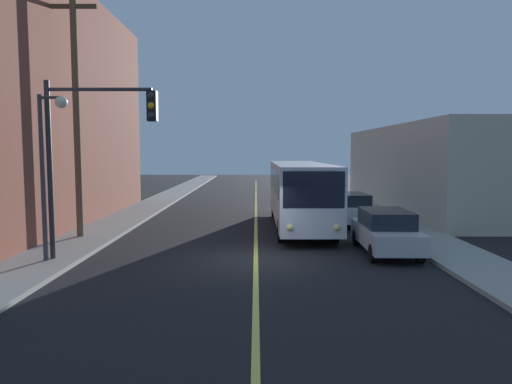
% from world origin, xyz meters
% --- Properties ---
extents(ground_plane, '(120.00, 120.00, 0.00)m').
position_xyz_m(ground_plane, '(0.00, 0.00, 0.00)').
color(ground_plane, black).
extents(sidewalk_left, '(2.50, 90.00, 0.15)m').
position_xyz_m(sidewalk_left, '(-7.25, 10.00, 0.07)').
color(sidewalk_left, gray).
rests_on(sidewalk_left, ground).
extents(sidewalk_right, '(2.50, 90.00, 0.15)m').
position_xyz_m(sidewalk_right, '(7.25, 10.00, 0.07)').
color(sidewalk_right, gray).
rests_on(sidewalk_right, ground).
extents(lane_stripe_center, '(0.16, 60.00, 0.01)m').
position_xyz_m(lane_stripe_center, '(0.00, 15.00, 0.01)').
color(lane_stripe_center, '#D8CC4C').
rests_on(lane_stripe_center, ground).
extents(building_right_warehouse, '(12.00, 21.31, 5.43)m').
position_xyz_m(building_right_warehouse, '(14.50, 15.06, 2.72)').
color(building_right_warehouse, beige).
rests_on(building_right_warehouse, ground).
extents(city_bus, '(2.58, 12.16, 3.20)m').
position_xyz_m(city_bus, '(2.20, 7.39, 1.82)').
color(city_bus, silver).
rests_on(city_bus, ground).
extents(parked_car_silver, '(1.90, 4.44, 1.62)m').
position_xyz_m(parked_car_silver, '(4.85, 1.01, 0.84)').
color(parked_car_silver, '#B7B7BC').
rests_on(parked_car_silver, ground).
extents(parked_car_white, '(1.97, 4.47, 1.62)m').
position_xyz_m(parked_car_white, '(4.92, 7.97, 0.84)').
color(parked_car_white, silver).
rests_on(parked_car_white, ground).
extents(utility_pole_near, '(2.40, 0.28, 11.14)m').
position_xyz_m(utility_pole_near, '(-7.59, 3.72, 6.24)').
color(utility_pole_near, brown).
rests_on(utility_pole_near, sidewalk_left).
extents(traffic_signal_left_corner, '(3.75, 0.48, 6.00)m').
position_xyz_m(traffic_signal_left_corner, '(-5.41, -0.47, 4.30)').
color(traffic_signal_left_corner, '#2D2D33').
rests_on(traffic_signal_left_corner, sidewalk_left).
extents(street_lamp_left, '(0.98, 0.40, 5.50)m').
position_xyz_m(street_lamp_left, '(-6.83, -0.77, 3.74)').
color(street_lamp_left, '#38383D').
rests_on(street_lamp_left, sidewalk_left).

